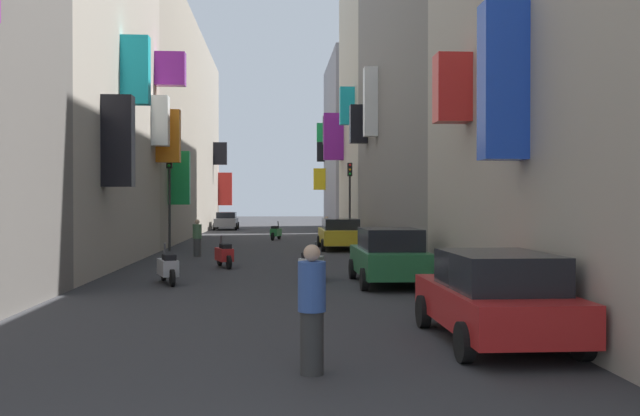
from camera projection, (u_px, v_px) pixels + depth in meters
The scene contains 19 objects.
ground_plane at pixel (268, 248), 33.31m from camera, with size 140.00×140.00×0.00m, color #2D2D30.
building_left_mid_a at pixel (45, 85), 24.05m from camera, with size 7.34×13.24×13.19m.
building_left_mid_b at pixel (156, 131), 46.64m from camera, with size 7.30×32.07×14.61m.
building_right_mid_a at pixel (451, 29), 28.62m from camera, with size 6.88×16.92×19.65m.
building_right_mid_b at pixel (393, 80), 42.68m from camera, with size 7.34×11.26×20.43m.
building_right_far at pixel (364, 145), 57.25m from camera, with size 7.10×12.94×14.49m.
parked_car_red at pixel (495, 296), 10.94m from camera, with size 1.95×4.08×1.51m.
parked_car_grey at pixel (226, 220), 54.83m from camera, with size 1.92×4.07×1.45m.
parked_car_yellow at pixel (340, 233), 32.27m from camera, with size 2.03×4.45×1.50m.
parked_car_green at pixel (389, 255), 18.69m from camera, with size 1.93×4.06×1.59m.
scooter_white at pixel (311, 265), 19.62m from camera, with size 0.81×1.91×1.13m.
scooter_red at pixel (224, 254), 23.45m from camera, with size 0.75×1.75×1.13m.
scooter_green at pixel (276, 232), 40.26m from camera, with size 0.73×1.77×1.13m.
scooter_silver at pixel (168, 267), 18.85m from camera, with size 0.79×1.87×1.13m.
pedestrian_crossing at pixel (312, 309), 8.98m from camera, with size 0.51×0.51×1.76m.
pedestrian_near_left at pixel (197, 238), 28.17m from camera, with size 0.51×0.51×1.58m.
pedestrian_near_right at pixel (326, 231), 35.32m from camera, with size 0.53×0.53×1.54m.
traffic_light_near_corner at pixel (169, 185), 31.17m from camera, with size 0.26×0.34×4.65m.
traffic_light_far_corner at pixel (350, 189), 37.15m from camera, with size 0.26×0.34×4.51m.
Camera 1 is at (0.40, -3.38, 2.35)m, focal length 37.19 mm.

